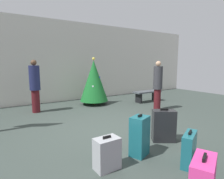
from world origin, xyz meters
TOP-DOWN VIEW (x-y plane):
  - ground_plane at (0.00, 0.00)m, footprint 16.00×16.00m
  - back_wall at (0.00, 4.30)m, footprint 16.00×0.20m
  - holiday_tree at (1.07, 2.87)m, footprint 1.15×1.15m
  - waiting_bench at (3.28, 2.05)m, footprint 1.33×0.44m
  - traveller_0 at (-1.22, 2.82)m, footprint 0.49×0.49m
  - traveller_1 at (2.56, 0.77)m, footprint 0.45×0.45m
  - suitcase_0 at (0.63, -1.26)m, footprint 0.55×0.48m
  - suitcase_2 at (0.25, -2.15)m, footprint 0.53×0.36m
  - suitcase_4 at (-0.98, -1.52)m, footprint 0.41×0.27m
  - suitcase_5 at (-0.24, -1.45)m, footprint 0.42×0.37m

SIDE VIEW (x-z plane):
  - ground_plane at x=0.00m, z-range 0.00..0.00m
  - suitcase_4 at x=-0.98m, z-range -0.02..0.54m
  - suitcase_2 at x=0.25m, z-range -0.02..0.56m
  - suitcase_0 at x=0.63m, z-range -0.02..0.71m
  - waiting_bench at x=3.28m, z-range 0.11..0.59m
  - suitcase_5 at x=-0.24m, z-range -0.02..0.76m
  - traveller_1 at x=2.56m, z-range 0.05..1.83m
  - traveller_0 at x=-1.22m, z-range 0.05..1.86m
  - holiday_tree at x=1.07m, z-range 0.02..1.95m
  - back_wall at x=0.00m, z-range 0.00..3.53m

